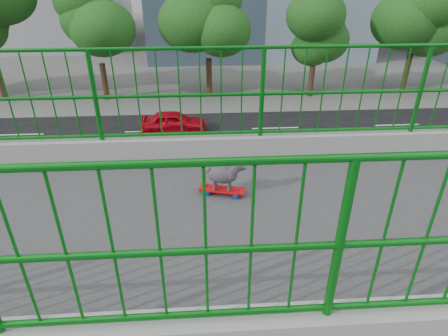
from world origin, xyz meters
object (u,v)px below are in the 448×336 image
poodle (224,174)px  car_0 (246,267)px  car_4 (174,122)px  car_2 (367,164)px  skateboard (222,190)px

poodle → car_0: (-5.51, 1.08, -6.61)m
car_4 → poodle: bearing=-174.1°
car_0 → car_2: 9.20m
skateboard → car_2: size_ratio=0.09×
poodle → car_2: (-11.91, 7.69, -6.47)m
poodle → car_0: bearing=-175.3°
car_0 → car_2: size_ratio=0.67×
car_0 → car_2: bearing=134.1°
skateboard → poodle: size_ratio=1.22×
car_2 → skateboard: bearing=147.0°
skateboard → poodle: (0.01, 0.02, 0.21)m
car_0 → car_2: car_2 is taller
skateboard → poodle: poodle is taller
poodle → car_0: size_ratio=0.11×
car_0 → car_4: 13.14m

